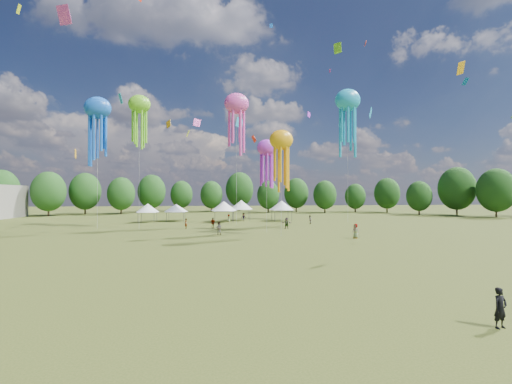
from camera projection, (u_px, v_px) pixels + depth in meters
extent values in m
plane|color=#384416|center=(290.00, 314.00, 16.17)|extent=(300.00, 300.00, 0.00)
imported|color=black|center=(500.00, 308.00, 14.44)|extent=(0.70, 0.52, 1.74)
imported|color=gray|center=(219.00, 228.00, 47.84)|extent=(1.05, 0.92, 1.80)
imported|color=gray|center=(229.00, 218.00, 69.46)|extent=(0.56, 0.81, 1.58)
imported|color=gray|center=(310.00, 220.00, 64.57)|extent=(0.90, 1.00, 1.68)
imported|color=gray|center=(244.00, 217.00, 71.57)|extent=(1.14, 0.67, 1.74)
imported|color=gray|center=(213.00, 223.00, 56.55)|extent=(1.15, 0.83, 1.82)
imported|color=gray|center=(287.00, 223.00, 55.93)|extent=(1.80, 0.98, 1.85)
imported|color=gray|center=(186.00, 224.00, 55.79)|extent=(0.43, 0.64, 1.72)
imported|color=gray|center=(356.00, 231.00, 43.87)|extent=(1.05, 1.11, 1.91)
cylinder|color=#47474C|center=(138.00, 218.00, 66.75)|extent=(0.08, 0.08, 2.02)
cylinder|color=#47474C|center=(141.00, 217.00, 69.87)|extent=(0.08, 0.08, 2.02)
cylinder|color=#47474C|center=(154.00, 218.00, 67.14)|extent=(0.08, 0.08, 2.02)
cylinder|color=#47474C|center=(157.00, 217.00, 70.26)|extent=(0.08, 0.08, 2.02)
cube|color=white|center=(148.00, 212.00, 68.51)|extent=(3.54, 3.54, 0.10)
cone|color=white|center=(148.00, 208.00, 68.52)|extent=(4.61, 4.61, 1.73)
cylinder|color=#47474C|center=(167.00, 217.00, 70.20)|extent=(0.08, 0.08, 1.91)
cylinder|color=#47474C|center=(169.00, 216.00, 73.68)|extent=(0.08, 0.08, 1.91)
cylinder|color=#47474C|center=(184.00, 217.00, 70.63)|extent=(0.08, 0.08, 1.91)
cylinder|color=#47474C|center=(185.00, 216.00, 74.11)|extent=(0.08, 0.08, 1.91)
cube|color=white|center=(176.00, 212.00, 72.16)|extent=(3.91, 3.91, 0.10)
cone|color=white|center=(176.00, 208.00, 72.16)|extent=(5.08, 5.08, 1.64)
cylinder|color=#47474C|center=(215.00, 217.00, 67.49)|extent=(0.08, 0.08, 2.27)
cylinder|color=#47474C|center=(215.00, 216.00, 71.13)|extent=(0.08, 0.08, 2.27)
cylinder|color=#47474C|center=(233.00, 217.00, 67.94)|extent=(0.08, 0.08, 2.27)
cylinder|color=#47474C|center=(232.00, 216.00, 71.58)|extent=(0.08, 0.08, 2.27)
cube|color=white|center=(224.00, 211.00, 69.54)|extent=(4.07, 4.07, 0.10)
cone|color=white|center=(224.00, 206.00, 69.55)|extent=(5.29, 5.29, 1.95)
cylinder|color=#47474C|center=(234.00, 215.00, 72.22)|extent=(0.08, 0.08, 2.35)
cylinder|color=#47474C|center=(233.00, 214.00, 75.70)|extent=(0.08, 0.08, 2.35)
cylinder|color=#47474C|center=(250.00, 215.00, 72.65)|extent=(0.08, 0.08, 2.35)
cylinder|color=#47474C|center=(248.00, 214.00, 76.13)|extent=(0.08, 0.08, 2.35)
cube|color=white|center=(241.00, 209.00, 74.18)|extent=(3.90, 3.90, 0.10)
cone|color=white|center=(241.00, 205.00, 74.19)|extent=(5.07, 5.07, 2.02)
cylinder|color=#47474C|center=(275.00, 216.00, 70.09)|extent=(0.08, 0.08, 2.32)
cylinder|color=#47474C|center=(272.00, 215.00, 73.72)|extent=(0.08, 0.08, 2.32)
cylinder|color=#47474C|center=(292.00, 216.00, 70.54)|extent=(0.08, 0.08, 2.32)
cylinder|color=#47474C|center=(288.00, 215.00, 74.17)|extent=(0.08, 0.08, 2.32)
cube|color=white|center=(282.00, 210.00, 72.14)|extent=(4.05, 4.05, 0.10)
cone|color=white|center=(282.00, 205.00, 72.14)|extent=(5.27, 5.27, 1.99)
ellipsoid|color=#74DE24|center=(139.00, 104.00, 54.30)|extent=(3.55, 2.48, 3.02)
cylinder|color=beige|center=(139.00, 167.00, 54.23)|extent=(0.03, 0.03, 20.46)
ellipsoid|color=#F748B6|center=(237.00, 104.00, 63.21)|extent=(4.66, 3.26, 3.96)
cylinder|color=beige|center=(236.00, 164.00, 63.14)|extent=(0.03, 0.03, 22.99)
ellipsoid|color=#BD33E3|center=(267.00, 148.00, 51.08)|extent=(3.03, 2.12, 2.58)
cylinder|color=beige|center=(267.00, 190.00, 51.04)|extent=(0.03, 0.03, 12.90)
ellipsoid|color=blue|center=(98.00, 108.00, 56.06)|extent=(4.39, 3.07, 3.73)
cylinder|color=beige|center=(97.00, 168.00, 56.00)|extent=(0.03, 0.03, 20.30)
ellipsoid|color=#F9A70F|center=(281.00, 140.00, 46.05)|extent=(3.28, 2.30, 2.79)
cylinder|color=beige|center=(281.00, 188.00, 46.01)|extent=(0.03, 0.03, 13.31)
ellipsoid|color=#19A2D9|center=(348.00, 100.00, 68.91)|extent=(5.33, 3.73, 4.53)
cylinder|color=beige|center=(348.00, 161.00, 68.83)|extent=(0.03, 0.03, 25.26)
cube|color=#19A2D9|center=(239.00, 123.00, 79.20)|extent=(2.00, 1.11, 2.63)
cube|color=#F748B6|center=(330.00, 71.00, 75.75)|extent=(0.18, 0.68, 0.84)
cube|color=red|center=(254.00, 139.00, 65.04)|extent=(0.90, 1.19, 1.55)
cube|color=#F9A70F|center=(461.00, 68.00, 38.19)|extent=(1.30, 0.93, 1.58)
cube|color=#19A2D9|center=(465.00, 81.00, 52.20)|extent=(0.40, 1.28, 1.41)
cube|color=#F748B6|center=(64.00, 15.00, 42.53)|extent=(1.96, 1.30, 2.25)
cube|color=#F9A70F|center=(168.00, 124.00, 78.26)|extent=(1.33, 1.59, 2.24)
cube|color=#DBEE18|center=(19.00, 9.00, 39.69)|extent=(0.57, 1.06, 1.28)
cube|color=#74DE24|center=(338.00, 48.00, 59.79)|extent=(1.24, 1.24, 1.86)
cube|color=#19A2D9|center=(371.00, 113.00, 78.85)|extent=(1.54, 1.73, 2.62)
cube|color=#BD33E3|center=(309.00, 115.00, 86.97)|extent=(1.05, 1.04, 1.69)
cube|color=red|center=(366.00, 43.00, 54.96)|extent=(0.27, 0.85, 0.96)
cube|color=#F9A70F|center=(76.00, 154.00, 76.39)|extent=(0.49, 1.83, 2.29)
cube|color=#DBEE18|center=(188.00, 134.00, 65.37)|extent=(0.66, 1.29, 1.40)
cube|color=blue|center=(271.00, 26.00, 70.23)|extent=(0.71, 0.08, 0.91)
cube|color=#19A2D9|center=(121.00, 98.00, 43.33)|extent=(0.80, 1.16, 1.34)
cube|color=#F748B6|center=(197.00, 123.00, 69.88)|extent=(1.58, 1.08, 1.96)
cylinder|color=#38281C|center=(1.00, 209.00, 88.67)|extent=(0.44, 0.44, 3.53)
ellipsoid|color=#1C4316|center=(1.00, 190.00, 88.71)|extent=(8.83, 8.83, 11.04)
cylinder|color=#38281C|center=(49.00, 210.00, 87.96)|extent=(0.44, 0.44, 3.36)
ellipsoid|color=#1C4316|center=(49.00, 191.00, 87.99)|extent=(8.40, 8.40, 10.51)
cylinder|color=#38281C|center=(85.00, 208.00, 96.01)|extent=(0.44, 0.44, 3.41)
ellipsoid|color=#1C4316|center=(85.00, 191.00, 96.04)|extent=(8.53, 8.53, 10.66)
cylinder|color=#38281C|center=(121.00, 209.00, 96.78)|extent=(0.44, 0.44, 3.07)
ellipsoid|color=#1C4316|center=(121.00, 194.00, 96.81)|extent=(7.66, 7.66, 9.58)
cylinder|color=#38281C|center=(152.00, 207.00, 105.91)|extent=(0.44, 0.44, 3.43)
ellipsoid|color=#1C4316|center=(152.00, 191.00, 105.94)|extent=(8.58, 8.58, 10.73)
cylinder|color=#38281C|center=(182.00, 207.00, 112.56)|extent=(0.44, 0.44, 2.95)
ellipsoid|color=#1C4316|center=(182.00, 194.00, 112.59)|extent=(7.37, 7.37, 9.21)
cylinder|color=#38281C|center=(211.00, 207.00, 109.93)|extent=(0.44, 0.44, 2.89)
ellipsoid|color=#1C4316|center=(211.00, 195.00, 109.96)|extent=(7.23, 7.23, 9.04)
cylinder|color=#38281C|center=(240.00, 205.00, 115.52)|extent=(0.44, 0.44, 3.84)
ellipsoid|color=#1C4316|center=(240.00, 189.00, 115.55)|extent=(9.60, 9.60, 11.99)
cylinder|color=#38281C|center=(268.00, 208.00, 105.57)|extent=(0.44, 0.44, 2.84)
ellipsoid|color=#1C4316|center=(268.00, 195.00, 105.59)|extent=(7.11, 7.11, 8.89)
cylinder|color=#38281C|center=(296.00, 207.00, 109.35)|extent=(0.44, 0.44, 3.16)
ellipsoid|color=#1C4316|center=(296.00, 193.00, 109.37)|extent=(7.91, 7.91, 9.88)
cylinder|color=#38281C|center=(325.00, 208.00, 104.60)|extent=(0.44, 0.44, 2.88)
ellipsoid|color=#1C4316|center=(325.00, 195.00, 104.62)|extent=(7.21, 7.21, 9.01)
cylinder|color=#38281C|center=(355.00, 208.00, 107.87)|extent=(0.44, 0.44, 2.63)
ellipsoid|color=#1C4316|center=(355.00, 196.00, 107.89)|extent=(6.57, 6.57, 8.22)
cylinder|color=#38281C|center=(387.00, 208.00, 105.49)|extent=(0.44, 0.44, 3.13)
ellipsoid|color=#1C4316|center=(387.00, 193.00, 105.52)|extent=(7.81, 7.81, 9.77)
cylinder|color=#38281C|center=(419.00, 210.00, 94.05)|extent=(0.44, 0.44, 2.72)
ellipsoid|color=#1C4316|center=(419.00, 196.00, 94.07)|extent=(6.80, 6.80, 8.50)
cylinder|color=#38281C|center=(457.00, 208.00, 92.33)|extent=(0.44, 0.44, 3.81)
ellipsoid|color=#1C4316|center=(457.00, 188.00, 92.37)|extent=(9.52, 9.52, 11.90)
cylinder|color=#38281C|center=(496.00, 210.00, 83.72)|extent=(0.44, 0.44, 3.51)
ellipsoid|color=#1C4316|center=(496.00, 190.00, 83.75)|extent=(8.78, 8.78, 10.97)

